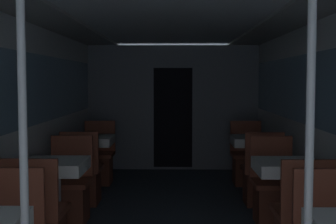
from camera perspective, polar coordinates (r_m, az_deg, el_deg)
The scene contains 16 objects.
wall_left at distance 4.62m, azimuth -17.79°, elevation -1.22°, with size 0.05×8.56×2.06m.
wall_right at distance 4.58m, azimuth 18.53°, elevation -1.27°, with size 0.05×8.56×2.06m.
ceiling_panel at distance 4.39m, azimuth 0.30°, elevation 11.94°, with size 2.87×8.56×0.07m.
bulkhead_far at distance 7.76m, azimuth 0.61°, elevation 0.50°, with size 2.81×0.09×2.06m.
support_pole_left_0 at distance 2.56m, azimuth -17.17°, elevation -6.57°, with size 0.05×0.05×2.06m.
dining_table_left_1 at distance 4.46m, azimuth -13.69°, elevation -7.37°, with size 0.57×0.57×0.75m.
chair_left_far_1 at distance 5.06m, azimuth -12.00°, elevation -9.97°, with size 0.45×0.45×0.89m.
dining_table_left_2 at distance 6.23m, azimuth -9.39°, elevation -4.11°, with size 0.57×0.57×0.75m.
chair_left_near_2 at distance 5.75m, azimuth -10.37°, elevation -8.27°, with size 0.45×0.45×0.89m.
chair_left_far_2 at distance 6.83m, azimuth -8.51°, elevation -6.31°, with size 0.45×0.45×0.89m.
support_pole_right_0 at distance 2.53m, azimuth 16.82°, elevation -6.69°, with size 0.05×0.05×2.06m.
dining_table_right_1 at distance 4.43m, azimuth 14.33°, elevation -7.44°, with size 0.57×0.57×0.75m.
chair_right_far_1 at distance 5.04m, azimuth 12.78°, elevation -10.05°, with size 0.45×0.45×0.89m.
dining_table_right_2 at distance 6.21m, azimuth 10.42°, elevation -4.14°, with size 0.57×0.57×0.75m.
chair_right_near_2 at distance 5.73m, azimuth 11.30°, elevation -8.32°, with size 0.45×0.45×0.89m.
chair_right_far_2 at distance 6.81m, azimuth 9.62°, elevation -6.35°, with size 0.45×0.45×0.89m.
Camera 1 is at (0.05, -1.47, 1.49)m, focal length 50.00 mm.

